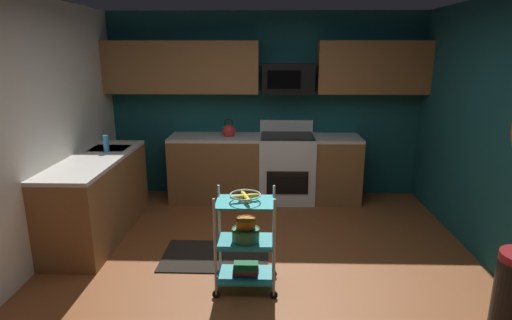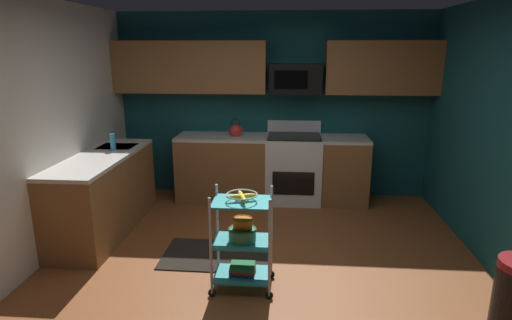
% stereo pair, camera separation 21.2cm
% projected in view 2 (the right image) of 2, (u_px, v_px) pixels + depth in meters
% --- Properties ---
extents(floor, '(4.40, 4.80, 0.04)m').
position_uv_depth(floor, '(261.00, 277.00, 4.01)').
color(floor, brown).
rests_on(floor, ground).
extents(wall_back, '(4.52, 0.06, 2.60)m').
position_uv_depth(wall_back, '(273.00, 106.00, 6.01)').
color(wall_back, '#14474C').
rests_on(wall_back, ground).
extents(wall_left, '(0.06, 4.80, 2.60)m').
position_uv_depth(wall_left, '(20.00, 138.00, 3.84)').
color(wall_left, silver).
rests_on(wall_left, ground).
extents(counter_run, '(3.53, 2.44, 0.92)m').
position_uv_depth(counter_run, '(210.00, 177.00, 5.48)').
color(counter_run, brown).
rests_on(counter_run, ground).
extents(oven_range, '(0.76, 0.65, 1.10)m').
position_uv_depth(oven_range, '(293.00, 168.00, 5.88)').
color(oven_range, white).
rests_on(oven_range, ground).
extents(upper_cabinets, '(4.40, 0.33, 0.70)m').
position_uv_depth(upper_cabinets, '(268.00, 67.00, 5.68)').
color(upper_cabinets, brown).
extents(microwave, '(0.70, 0.39, 0.40)m').
position_uv_depth(microwave, '(295.00, 79.00, 5.67)').
color(microwave, black).
extents(rolling_cart, '(0.57, 0.37, 0.91)m').
position_uv_depth(rolling_cart, '(242.00, 241.00, 3.69)').
color(rolling_cart, silver).
rests_on(rolling_cart, ground).
extents(fruit_bowl, '(0.27, 0.27, 0.07)m').
position_uv_depth(fruit_bowl, '(242.00, 196.00, 3.58)').
color(fruit_bowl, silver).
rests_on(fruit_bowl, rolling_cart).
extents(mixing_bowl_large, '(0.25, 0.25, 0.11)m').
position_uv_depth(mixing_bowl_large, '(242.00, 234.00, 3.67)').
color(mixing_bowl_large, '#387F4C').
rests_on(mixing_bowl_large, rolling_cart).
extents(mixing_bowl_small, '(0.18, 0.18, 0.08)m').
position_uv_depth(mixing_bowl_small, '(243.00, 223.00, 3.67)').
color(mixing_bowl_small, orange).
rests_on(mixing_bowl_small, rolling_cart).
extents(book_stack, '(0.23, 0.18, 0.09)m').
position_uv_depth(book_stack, '(243.00, 269.00, 3.76)').
color(book_stack, '#1E4C8C').
rests_on(book_stack, rolling_cart).
extents(kettle, '(0.21, 0.18, 0.26)m').
position_uv_depth(kettle, '(236.00, 130.00, 5.81)').
color(kettle, red).
rests_on(kettle, counter_run).
extents(dish_soap_bottle, '(0.06, 0.06, 0.20)m').
position_uv_depth(dish_soap_bottle, '(113.00, 142.00, 4.98)').
color(dish_soap_bottle, '#2D8CBF').
rests_on(dish_soap_bottle, counter_run).
extents(floor_rug, '(1.11, 0.71, 0.01)m').
position_uv_depth(floor_rug, '(216.00, 255.00, 4.38)').
color(floor_rug, black).
rests_on(floor_rug, ground).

